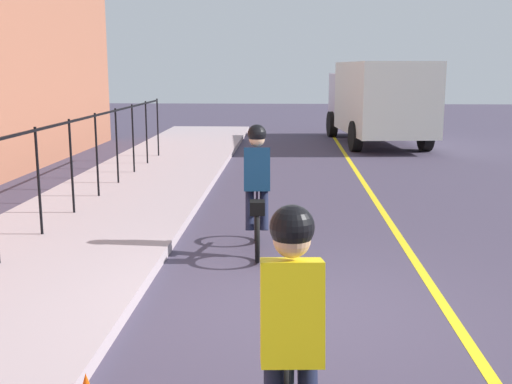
% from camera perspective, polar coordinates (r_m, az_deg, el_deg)
% --- Properties ---
extents(ground_plane, '(80.00, 80.00, 0.00)m').
position_cam_1_polar(ground_plane, '(6.93, 4.00, -10.67)').
color(ground_plane, '#40384B').
extents(lane_line_centre, '(36.00, 0.12, 0.01)m').
position_cam_1_polar(lane_line_centre, '(7.15, 17.16, -10.45)').
color(lane_line_centre, yellow).
rests_on(lane_line_centre, ground).
extents(cyclist_lead, '(1.71, 0.38, 1.83)m').
position_cam_1_polar(cyclist_lead, '(8.71, 0.08, 0.17)').
color(cyclist_lead, black).
rests_on(cyclist_lead, ground).
extents(cyclist_follow, '(1.71, 0.38, 1.83)m').
position_cam_1_polar(cyclist_follow, '(3.81, 3.20, -14.84)').
color(cyclist_follow, black).
rests_on(cyclist_follow, ground).
extents(box_truck_background, '(6.91, 3.08, 2.78)m').
position_cam_1_polar(box_truck_background, '(21.90, 11.05, 8.33)').
color(box_truck_background, silver).
rests_on(box_truck_background, ground).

